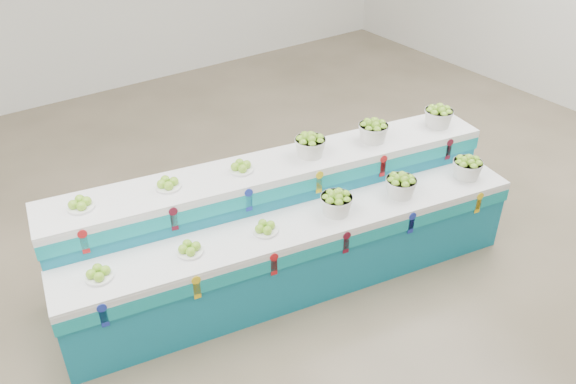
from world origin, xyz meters
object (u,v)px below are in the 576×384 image
at_px(plate_upper_mid, 168,183).
at_px(basket_upper_right, 439,116).
at_px(display_stand, 288,227).
at_px(basket_lower_left, 336,202).

distance_m(plate_upper_mid, basket_upper_right, 2.64).
bearing_deg(display_stand, plate_upper_mid, 165.23).
distance_m(basket_lower_left, basket_upper_right, 1.49).
relative_size(display_stand, plate_upper_mid, 19.27).
distance_m(basket_lower_left, plate_upper_mid, 1.39).
distance_m(display_stand, basket_lower_left, 0.52).
xyz_separation_m(display_stand, basket_upper_right, (1.71, -0.06, 0.61)).
distance_m(display_stand, plate_upper_mid, 1.12).
bearing_deg(basket_lower_left, basket_upper_right, 9.65).
height_order(basket_lower_left, basket_upper_right, basket_upper_right).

